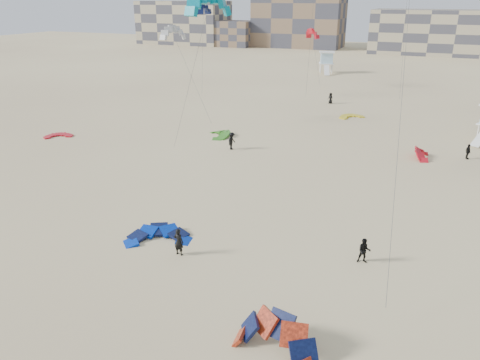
% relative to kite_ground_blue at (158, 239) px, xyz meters
% --- Properties ---
extents(ground, '(320.00, 320.00, 0.00)m').
position_rel_kite_ground_blue_xyz_m(ground, '(1.65, -4.35, 0.00)').
color(ground, beige).
rests_on(ground, ground).
extents(kite_ground_blue, '(5.66, 5.76, 2.02)m').
position_rel_kite_ground_blue_xyz_m(kite_ground_blue, '(0.00, 0.00, 0.00)').
color(kite_ground_blue, '#002CC4').
rests_on(kite_ground_blue, ground).
extents(kite_ground_orange, '(5.07, 4.99, 4.23)m').
position_rel_kite_ground_blue_xyz_m(kite_ground_orange, '(10.79, -7.14, 0.00)').
color(kite_ground_orange, '#FA441D').
rests_on(kite_ground_orange, ground).
extents(kite_ground_red, '(4.16, 4.18, 0.57)m').
position_rel_kite_ground_blue_xyz_m(kite_ground_red, '(-24.31, 16.82, 0.00)').
color(kite_ground_red, red).
rests_on(kite_ground_red, ground).
extents(kite_ground_green, '(5.33, 5.24, 1.82)m').
position_rel_kite_ground_blue_xyz_m(kite_ground_green, '(-7.06, 24.56, 0.00)').
color(kite_ground_green, '#318224').
rests_on(kite_ground_green, ground).
extents(kite_ground_red_far, '(3.03, 2.93, 2.92)m').
position_rel_kite_ground_blue_xyz_m(kite_ground_red_far, '(15.52, 25.16, 0.00)').
color(kite_ground_red_far, red).
rests_on(kite_ground_red_far, ground).
extents(kite_ground_yellow, '(4.62, 4.63, 0.65)m').
position_rel_kite_ground_blue_xyz_m(kite_ground_yellow, '(5.67, 39.79, 0.00)').
color(kite_ground_yellow, yellow).
rests_on(kite_ground_yellow, ground).
extents(kitesurfer_main, '(0.70, 0.48, 1.83)m').
position_rel_kite_ground_blue_xyz_m(kitesurfer_main, '(2.34, -1.20, 0.91)').
color(kitesurfer_main, black).
rests_on(kitesurfer_main, ground).
extents(kitesurfer_b, '(0.91, 0.78, 1.63)m').
position_rel_kite_ground_blue_xyz_m(kitesurfer_b, '(13.32, 2.41, 0.81)').
color(kitesurfer_b, black).
rests_on(kitesurfer_b, ground).
extents(kitesurfer_c, '(0.81, 1.27, 1.88)m').
position_rel_kite_ground_blue_xyz_m(kitesurfer_c, '(-3.53, 20.32, 0.94)').
color(kitesurfer_c, black).
rests_on(kitesurfer_c, ground).
extents(kitesurfer_d, '(0.70, 0.99, 1.57)m').
position_rel_kite_ground_blue_xyz_m(kitesurfer_d, '(19.77, 26.68, 0.78)').
color(kitesurfer_d, black).
rests_on(kitesurfer_d, ground).
extents(kitesurfer_e, '(0.93, 0.76, 1.64)m').
position_rel_kite_ground_blue_xyz_m(kitesurfer_e, '(1.04, 47.50, 0.82)').
color(kitesurfer_e, black).
rests_on(kitesurfer_e, ground).
extents(kite_fly_teal_a, '(9.25, 7.27, 15.09)m').
position_rel_kite_ground_blue_xyz_m(kite_fly_teal_a, '(-1.35, 11.17, 14.69)').
color(kite_fly_teal_a, '#0199A2').
rests_on(kite_fly_teal_a, ground).
extents(kite_fly_grey, '(7.97, 4.40, 11.33)m').
position_rel_kite_ground_blue_xyz_m(kite_fly_grey, '(-14.51, 27.70, 11.11)').
color(kite_fly_grey, white).
rests_on(kite_fly_grey, ground).
extents(kite_fly_navy, '(3.74, 3.64, 13.98)m').
position_rel_kite_ground_blue_xyz_m(kite_fly_navy, '(-18.13, 42.90, 13.60)').
color(kite_fly_navy, '#0D1847').
rests_on(kite_fly_navy, ground).
extents(kite_fly_red, '(5.28, 6.57, 9.48)m').
position_rel_kite_ground_blue_xyz_m(kite_fly_red, '(-5.47, 59.51, 9.21)').
color(kite_fly_red, red).
rests_on(kite_fly_red, ground).
extents(lifeguard_tower_far, '(3.91, 6.51, 4.45)m').
position_rel_kite_ground_blue_xyz_m(lifeguard_tower_far, '(-6.83, 77.85, 2.21)').
color(lifeguard_tower_far, white).
rests_on(lifeguard_tower_far, ground).
extents(condo_west_a, '(30.00, 15.00, 14.00)m').
position_rel_kite_ground_blue_xyz_m(condo_west_a, '(-68.35, 125.65, 7.00)').
color(condo_west_a, tan).
rests_on(condo_west_a, ground).
extents(condo_west_b, '(28.00, 14.00, 18.00)m').
position_rel_kite_ground_blue_xyz_m(condo_west_b, '(-28.35, 129.65, 9.00)').
color(condo_west_b, '#796049').
rests_on(condo_west_b, ground).
extents(condo_mid, '(32.00, 16.00, 12.00)m').
position_rel_kite_ground_blue_xyz_m(condo_mid, '(11.65, 125.65, 6.00)').
color(condo_mid, tan).
rests_on(condo_mid, ground).
extents(condo_fill_left, '(12.00, 10.00, 8.00)m').
position_rel_kite_ground_blue_xyz_m(condo_fill_left, '(-48.35, 123.65, 4.00)').
color(condo_fill_left, '#796049').
rests_on(condo_fill_left, ground).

